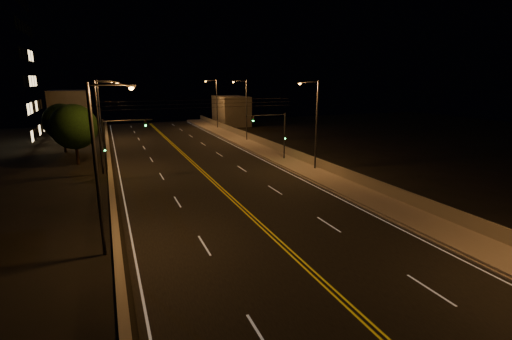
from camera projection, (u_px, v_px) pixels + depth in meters
name	position (u px, v px, depth m)	size (l,w,h in m)	color
ground	(376.00, 332.00, 15.09)	(160.00, 160.00, 0.00)	black
road	(227.00, 194.00, 33.08)	(18.00, 120.00, 0.02)	black
sidewalk	(330.00, 180.00, 36.99)	(3.60, 120.00, 0.30)	gray
curb	(314.00, 183.00, 36.33)	(0.14, 120.00, 0.15)	gray
parapet_wall	(344.00, 173.00, 37.44)	(0.30, 120.00, 1.00)	gray
jersey_barrier	(113.00, 203.00, 29.53)	(0.45, 120.00, 0.72)	gray
distant_building_right	(231.00, 111.00, 81.94)	(6.00, 10.00, 6.33)	slate
distant_building_left	(71.00, 109.00, 78.36)	(8.00, 8.00, 7.70)	slate
parapet_rail	(345.00, 168.00, 37.31)	(0.06, 0.06, 120.00)	black
lane_markings	(227.00, 194.00, 33.02)	(17.32, 116.00, 0.00)	silver
streetlight_1	(315.00, 120.00, 40.10)	(2.55, 0.28, 9.87)	#2D2D33
streetlight_2	(245.00, 107.00, 59.53)	(2.55, 0.28, 9.87)	#2D2D33
streetlight_3	(216.00, 101.00, 74.86)	(2.55, 0.28, 9.87)	#2D2D33
streetlight_4	(100.00, 160.00, 20.50)	(2.55, 0.28, 9.87)	#2D2D33
streetlight_5	(101.00, 122.00, 38.95)	(2.55, 0.28, 9.87)	#2D2D33
streetlight_6	(101.00, 107.00, 59.29)	(2.55, 0.28, 9.87)	#2D2D33
traffic_signal_right	(277.00, 131.00, 45.49)	(5.11, 0.31, 5.98)	#2D2D33
traffic_signal_left	(114.00, 140.00, 38.64)	(5.11, 0.31, 5.98)	#2D2D33
overhead_wires	(199.00, 104.00, 39.86)	(22.00, 0.03, 0.83)	black
tree_0	(74.00, 127.00, 43.53)	(5.31, 5.31, 7.20)	black
tree_1	(62.00, 122.00, 50.98)	(4.99, 4.99, 6.76)	black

